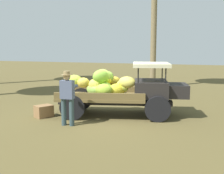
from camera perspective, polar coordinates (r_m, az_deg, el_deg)
The scene contains 4 objects.
ground_plane at distance 9.93m, azimuth -2.06°, elevation -5.86°, with size 60.00×60.00×0.00m, color brown.
truck at distance 9.82m, azimuth 2.44°, elevation -0.45°, with size 4.65×2.58×1.86m.
farmer at distance 8.64m, azimuth -9.08°, elevation -1.56°, with size 0.53×0.47×1.69m.
wooden_crate at distance 9.98m, azimuth -13.73°, elevation -4.80°, with size 0.56×0.43×0.41m, color olive.
Camera 1 is at (3.42, -9.00, 2.42)m, focal length 44.89 mm.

